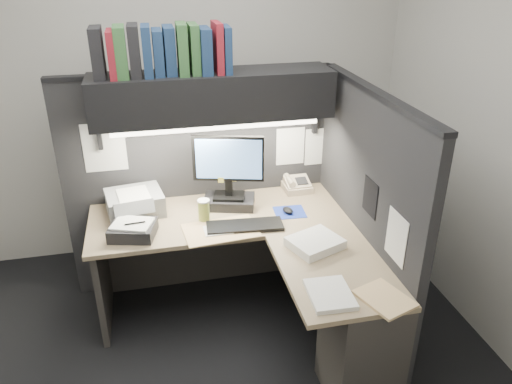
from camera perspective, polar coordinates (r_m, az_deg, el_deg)
floor at (r=3.36m, az=-4.22°, el=-18.41°), size 3.50×3.50×0.00m
wall_back at (r=4.02m, az=-8.24°, el=11.39°), size 3.50×0.04×2.70m
wall_front at (r=1.36m, az=4.32°, el=-20.85°), size 3.50×0.04×2.70m
wall_right at (r=3.30m, az=26.67°, el=5.62°), size 0.04×3.00×2.70m
partition_back at (r=3.67m, az=-6.42°, el=0.93°), size 1.90×0.06×1.60m
partition_right at (r=3.25m, az=12.11°, el=-2.98°), size 0.06×1.50×1.60m
desk at (r=3.13m, az=3.38°, el=-11.44°), size 1.70×1.53×0.73m
overhead_shelf at (r=3.27m, az=-4.96°, el=10.94°), size 1.55×0.34×0.30m
task_light_tube at (r=3.19m, az=-4.48°, el=7.36°), size 1.32×0.04×0.04m
monitor at (r=3.40m, az=-3.14°, el=1.46°), size 0.47×0.30×0.52m
keyboard at (r=3.22m, az=-1.29°, el=-3.90°), size 0.50×0.20×0.02m
mousepad at (r=3.41m, az=3.86°, el=-2.31°), size 0.22×0.20×0.00m
mouse at (r=3.39m, az=3.67°, el=-2.11°), size 0.08×0.11×0.03m
telephone at (r=3.71m, az=4.68°, el=0.81°), size 0.20×0.21×0.08m
coffee_cup at (r=3.29m, az=-5.98°, el=-2.18°), size 0.10×0.10×0.14m
printer at (r=3.47m, az=-13.68°, el=-1.19°), size 0.41×0.36×0.15m
notebook_stack at (r=3.20m, az=-13.88°, el=-4.26°), size 0.32×0.29×0.08m
open_folder at (r=3.19m, az=-4.06°, el=-4.40°), size 0.49×0.34×0.01m
paper_stack_a at (r=3.03m, az=6.76°, el=-5.79°), size 0.36×0.34×0.06m
paper_stack_b at (r=2.65m, az=8.43°, el=-11.49°), size 0.23×0.28×0.03m
manila_stack at (r=2.69m, az=14.49°, el=-11.72°), size 0.29×0.33×0.02m
binder_row at (r=3.18m, az=-10.75°, el=15.59°), size 0.83×0.25×0.30m
pinned_papers at (r=3.29m, az=0.93°, el=2.93°), size 1.76×1.31×0.51m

